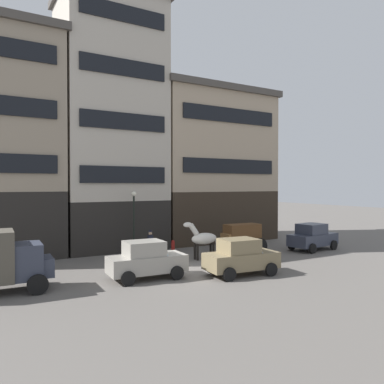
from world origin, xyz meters
The scene contains 11 objects.
ground_plane centered at (0.00, 0.00, 0.00)m, with size 120.00×120.00×0.00m, color #605B56.
building_center_left centered at (-1.15, 9.07, 9.02)m, with size 7.41×6.20×17.95m.
building_center_right centered at (7.40, 9.08, 6.20)m, with size 10.38×6.20×12.31m.
cargo_wagon centered at (5.23, 1.95, 1.15)m, with size 2.98×1.67×1.98m.
draft_horse centered at (2.29, 1.96, 1.27)m, with size 2.35×0.70×2.30m.
sedan_dark centered at (10.60, 0.91, 0.91)m, with size 3.86×2.19×1.83m.
sedan_light centered at (1.81, -2.43, 0.91)m, with size 3.82×2.10×1.83m.
sedan_parked_curb centered at (-2.59, -0.78, 0.91)m, with size 3.78×2.01×1.83m.
pedestrian_officer centered at (-0.52, 3.44, 0.98)m, with size 0.43×0.43×1.79m.
streetlamp_curbside centered at (-0.92, 5.11, 2.67)m, with size 0.32×0.32×4.12m.
fire_hydrant_curbside centered at (1.76, 4.89, 0.43)m, with size 0.24×0.24×0.83m.
Camera 1 is at (-9.79, -17.57, 4.52)m, focal length 35.49 mm.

